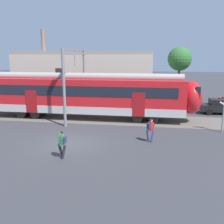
# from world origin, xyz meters

# --- Properties ---
(ground_plane) EXTENTS (160.00, 160.00, 0.00)m
(ground_plane) POSITION_xyz_m (0.00, 0.00, 0.00)
(ground_plane) COLOR #38383D
(pedestrian_green) EXTENTS (0.63, 0.58, 1.67)m
(pedestrian_green) POSITION_xyz_m (0.44, -2.48, 0.99)
(pedestrian_green) COLOR #28282D
(pedestrian_green) RESTS_ON ground
(pedestrian_red) EXTENTS (0.68, 0.50, 1.67)m
(pedestrian_red) POSITION_xyz_m (5.47, 1.35, 0.99)
(pedestrian_red) COLOR navy
(pedestrian_red) RESTS_ON ground
(parked_car_black) EXTENTS (4.04, 1.84, 1.54)m
(parked_car_black) POSITION_xyz_m (12.39, 11.47, 0.78)
(parked_car_black) COLOR black
(parked_car_black) RESTS_ON ground
(catenary_gantry) EXTENTS (0.24, 6.64, 6.53)m
(catenary_gantry) POSITION_xyz_m (-1.74, 7.48, 4.31)
(catenary_gantry) COLOR gray
(catenary_gantry) RESTS_ON ground
(crossing_signal) EXTENTS (0.96, 0.21, 3.00)m
(crossing_signal) POSITION_xyz_m (11.00, 4.57, 2.01)
(crossing_signal) COLOR gray
(crossing_signal) RESTS_ON ground
(background_building) EXTENTS (17.83, 5.00, 9.20)m
(background_building) POSITION_xyz_m (-3.62, 17.17, 3.21)
(background_building) COLOR beige
(background_building) RESTS_ON ground
(street_tree_right) EXTENTS (3.00, 3.00, 6.96)m
(street_tree_right) POSITION_xyz_m (8.66, 18.17, 5.41)
(street_tree_right) COLOR brown
(street_tree_right) RESTS_ON ground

